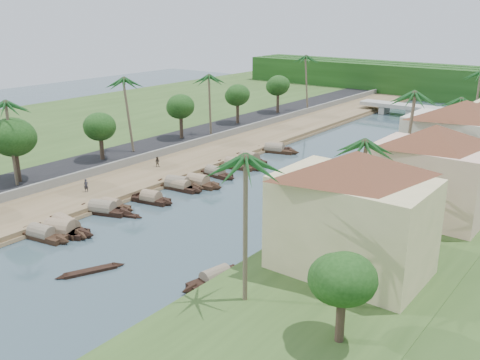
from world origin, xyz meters
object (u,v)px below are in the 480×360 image
Objects in this scene: sampan_0 at (42,234)px; sampan_1 at (60,231)px; person_near at (86,185)px; building_near at (352,211)px; bridge at (426,110)px.

sampan_1 is (0.60, 1.65, 0.01)m from sampan_0.
person_near reaches higher than sampan_1.
building_near is at bearing -4.54° from sampan_1.
bridge is 3.62× the size of sampan_0.
sampan_0 is (-9.37, -84.23, -1.31)m from bridge.
person_near is at bearing -101.90° from bridge.
sampan_0 is (-28.36, -10.23, -5.97)m from building_near.
sampan_0 is at bearing -131.73° from sampan_1.
sampan_1 is 5.18× the size of person_near.
bridge is at bearing 104.39° from building_near.
sampan_1 is at bearing -96.06° from bridge.
sampan_0 is 0.95× the size of sampan_1.
person_near is at bearing 106.87° from sampan_1.
bridge is at bearing 46.86° from person_near.
sampan_1 is (-8.77, -82.59, -1.30)m from bridge.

